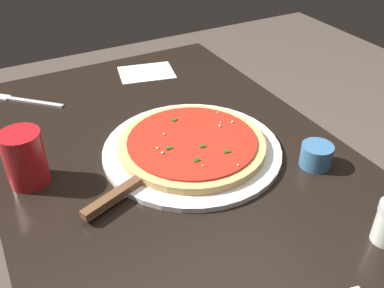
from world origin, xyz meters
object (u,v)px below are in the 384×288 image
at_px(pizza, 192,144).
at_px(cup_small_sauce, 316,155).
at_px(fork, 24,101).
at_px(cup_tall_drink, 25,158).
at_px(serving_plate, 192,150).
at_px(pizza_server, 130,186).
at_px(napkin_folded_right, 146,73).

relative_size(pizza, cup_small_sauce, 4.84).
relative_size(pizza, fork, 2.04).
xyz_separation_m(pizza, cup_tall_drink, (-0.06, -0.31, 0.03)).
xyz_separation_m(serving_plate, cup_small_sauce, (0.15, 0.19, 0.02)).
bearing_deg(pizza_server, napkin_folded_right, 153.61).
bearing_deg(napkin_folded_right, pizza_server, -26.39).
height_order(serving_plate, pizza_server, pizza_server).
relative_size(pizza_server, cup_tall_drink, 2.06).
xyz_separation_m(pizza, cup_small_sauce, (0.15, 0.19, 0.00)).
bearing_deg(pizza, napkin_folded_right, 170.34).
bearing_deg(cup_tall_drink, pizza_server, 51.76).
distance_m(pizza, napkin_folded_right, 0.40).
bearing_deg(serving_plate, cup_tall_drink, -100.83).
distance_m(cup_tall_drink, cup_small_sauce, 0.55).
bearing_deg(serving_plate, napkin_folded_right, 170.34).
bearing_deg(napkin_folded_right, pizza, -9.66).
xyz_separation_m(napkin_folded_right, fork, (0.01, -0.33, 0.00)).
bearing_deg(pizza, cup_small_sauce, 51.63).
bearing_deg(pizza_server, fork, -166.82).
height_order(pizza_server, cup_tall_drink, cup_tall_drink).
xyz_separation_m(cup_tall_drink, cup_small_sauce, (0.21, 0.51, -0.03)).
relative_size(pizza, pizza_server, 1.36).
distance_m(pizza, pizza_server, 0.17).
height_order(serving_plate, pizza, pizza).
bearing_deg(cup_small_sauce, fork, -139.68).
bearing_deg(serving_plate, cup_small_sauce, 51.63).
distance_m(cup_small_sauce, fork, 0.71).
distance_m(pizza, cup_tall_drink, 0.32).
bearing_deg(napkin_folded_right, fork, -88.45).
relative_size(pizza, cup_tall_drink, 2.80).
height_order(serving_plate, napkin_folded_right, serving_plate).
bearing_deg(fork, pizza_server, 13.18).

